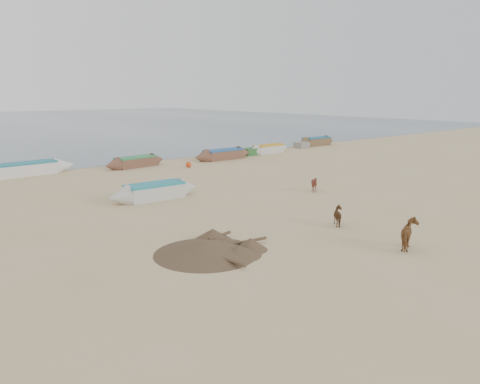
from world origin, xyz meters
The scene contains 8 objects.
ground centered at (0.00, 0.00, 0.00)m, with size 140.00×140.00×0.00m, color tan.
cow_adult centered at (1.31, -4.27, 0.57)m, with size 0.61×1.34×1.14m, color brown.
calf_front centered at (6.38, 4.85, 0.46)m, with size 0.75×0.84×0.93m, color #55231A.
calf_right centered at (1.86, -0.61, 0.43)m, with size 0.85×0.72×0.85m, color brown.
near_canoe centered at (-1.79, 9.12, 0.44)m, with size 5.37×1.25×0.89m, color beige, non-canonical shape.
debris_pile centered at (-4.82, 0.15, 0.23)m, with size 3.79×3.79×0.47m, color brown.
waterline_canoes centered at (-1.22, 20.08, 0.44)m, with size 55.26×4.13×0.94m.
beach_clutter centered at (4.32, 19.82, 0.30)m, with size 46.50×5.61×0.64m.
Camera 1 is at (-14.14, -13.01, 5.73)m, focal length 35.00 mm.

